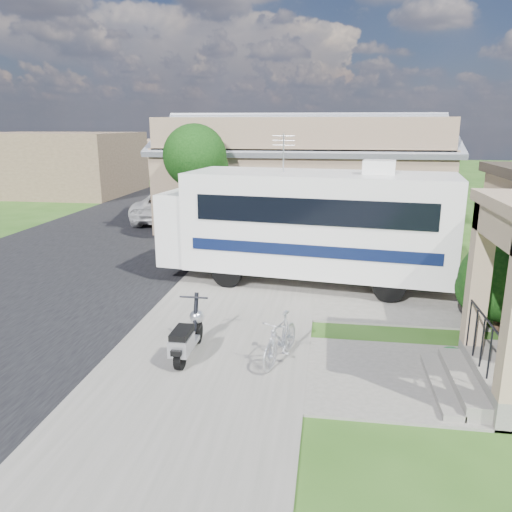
# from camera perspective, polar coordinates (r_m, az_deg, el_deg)

# --- Properties ---
(ground) EXTENTS (120.00, 120.00, 0.00)m
(ground) POSITION_cam_1_polar(r_m,az_deg,el_deg) (10.68, 0.70, -10.29)
(ground) COLOR #234813
(street_slab) EXTENTS (9.00, 80.00, 0.02)m
(street_slab) POSITION_cam_1_polar(r_m,az_deg,el_deg) (21.94, -15.41, 2.39)
(street_slab) COLOR black
(street_slab) RESTS_ON ground
(sidewalk_slab) EXTENTS (4.00, 80.00, 0.06)m
(sidewalk_slab) POSITION_cam_1_polar(r_m,az_deg,el_deg) (20.22, 1.72, 1.95)
(sidewalk_slab) COLOR #65635B
(sidewalk_slab) RESTS_ON ground
(driveway_slab) EXTENTS (7.00, 6.00, 0.05)m
(driveway_slab) POSITION_cam_1_polar(r_m,az_deg,el_deg) (14.79, 8.85, -3.11)
(driveway_slab) COLOR #65635B
(driveway_slab) RESTS_ON ground
(walk_slab) EXTENTS (4.00, 3.00, 0.05)m
(walk_slab) POSITION_cam_1_polar(r_m,az_deg,el_deg) (9.84, 17.92, -13.21)
(walk_slab) COLOR #65635B
(walk_slab) RESTS_ON ground
(warehouse) EXTENTS (12.50, 8.40, 5.04)m
(warehouse) POSITION_cam_1_polar(r_m,az_deg,el_deg) (23.72, 5.33, 8.61)
(warehouse) COLOR #876B54
(warehouse) RESTS_ON ground
(distant_bldg_far) EXTENTS (10.00, 8.00, 4.00)m
(distant_bldg_far) POSITION_cam_1_polar(r_m,az_deg,el_deg) (36.58, -21.92, 9.81)
(distant_bldg_far) COLOR brown
(distant_bldg_far) RESTS_ON ground
(distant_bldg_near) EXTENTS (8.00, 7.00, 3.20)m
(distant_bldg_near) POSITION_cam_1_polar(r_m,az_deg,el_deg) (46.62, -12.26, 10.89)
(distant_bldg_near) COLOR #876B54
(distant_bldg_near) RESTS_ON ground
(street_tree_a) EXTENTS (2.44, 2.40, 4.58)m
(street_tree_a) POSITION_cam_1_polar(r_m,az_deg,el_deg) (19.33, -6.66, 10.92)
(street_tree_a) COLOR black
(street_tree_a) RESTS_ON ground
(street_tree_b) EXTENTS (2.44, 2.40, 4.73)m
(street_tree_b) POSITION_cam_1_polar(r_m,az_deg,el_deg) (29.09, -1.48, 12.57)
(street_tree_b) COLOR black
(street_tree_b) RESTS_ON ground
(street_tree_c) EXTENTS (2.44, 2.40, 4.42)m
(street_tree_c) POSITION_cam_1_polar(r_m,az_deg,el_deg) (37.99, 0.91, 12.67)
(street_tree_c) COLOR black
(street_tree_c) RESTS_ON ground
(motorhome) EXTENTS (8.52, 3.65, 4.23)m
(motorhome) POSITION_cam_1_polar(r_m,az_deg,el_deg) (14.43, 5.93, 3.89)
(motorhome) COLOR white
(motorhome) RESTS_ON ground
(shrub) EXTENTS (2.04, 1.95, 2.51)m
(shrub) POSITION_cam_1_polar(r_m,az_deg,el_deg) (12.33, 26.55, -2.07)
(shrub) COLOR black
(shrub) RESTS_ON ground
(scooter) EXTENTS (0.59, 1.69, 1.11)m
(scooter) POSITION_cam_1_polar(r_m,az_deg,el_deg) (9.97, -7.89, -9.20)
(scooter) COLOR black
(scooter) RESTS_ON ground
(bicycle) EXTENTS (0.89, 1.64, 0.95)m
(bicycle) POSITION_cam_1_polar(r_m,az_deg,el_deg) (9.78, 2.78, -9.72)
(bicycle) COLOR #B7B9C0
(bicycle) RESTS_ON ground
(pickup_truck) EXTENTS (2.53, 5.43, 1.50)m
(pickup_truck) POSITION_cam_1_polar(r_m,az_deg,el_deg) (24.57, -9.58, 5.77)
(pickup_truck) COLOR silver
(pickup_truck) RESTS_ON ground
(van) EXTENTS (2.96, 5.82, 1.62)m
(van) POSITION_cam_1_polar(r_m,az_deg,el_deg) (30.35, -6.22, 7.69)
(van) COLOR silver
(van) RESTS_ON ground
(garden_hose) EXTENTS (0.36, 0.36, 0.16)m
(garden_hose) POSITION_cam_1_polar(r_m,az_deg,el_deg) (10.84, 21.46, -10.52)
(garden_hose) COLOR #125B23
(garden_hose) RESTS_ON ground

